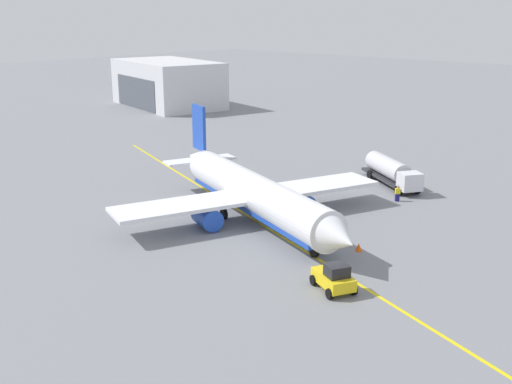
% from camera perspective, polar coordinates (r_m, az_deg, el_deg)
% --- Properties ---
extents(ground_plane, '(400.00, 400.00, 0.00)m').
position_cam_1_polar(ground_plane, '(62.53, 0.00, -2.64)').
color(ground_plane, slate).
extents(airplane, '(32.54, 28.15, 9.71)m').
position_cam_1_polar(airplane, '(62.13, -0.21, -0.17)').
color(airplane, white).
rests_on(airplane, ground).
extents(fuel_tanker, '(10.87, 8.22, 3.15)m').
position_cam_1_polar(fuel_tanker, '(76.51, 12.23, 1.88)').
color(fuel_tanker, '#2D2D33').
rests_on(fuel_tanker, ground).
extents(pushback_tug, '(4.11, 3.56, 2.20)m').
position_cam_1_polar(pushback_tug, '(47.56, 7.12, -7.75)').
color(pushback_tug, yellow).
rests_on(pushback_tug, ground).
extents(refueling_worker, '(0.62, 0.63, 1.71)m').
position_cam_1_polar(refueling_worker, '(70.40, 12.75, -0.17)').
color(refueling_worker, navy).
rests_on(refueling_worker, ground).
extents(safety_cone_nose, '(0.63, 0.63, 0.70)m').
position_cam_1_polar(safety_cone_nose, '(55.53, 9.33, -4.98)').
color(safety_cone_nose, '#F2590F').
rests_on(safety_cone_nose, ground).
extents(distant_hangar, '(28.82, 20.53, 9.70)m').
position_cam_1_polar(distant_hangar, '(138.89, -8.05, 9.75)').
color(distant_hangar, silver).
rests_on(distant_hangar, ground).
extents(taxi_line_marking, '(76.99, 28.21, 0.01)m').
position_cam_1_polar(taxi_line_marking, '(62.53, 0.00, -2.63)').
color(taxi_line_marking, yellow).
rests_on(taxi_line_marking, ground).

